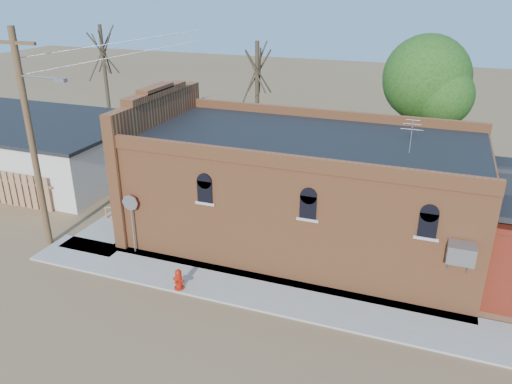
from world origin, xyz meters
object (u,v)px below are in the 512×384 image
(fire_hydrant, at_px, (179,279))
(brick_bar, at_px, (298,189))
(stop_sign, at_px, (131,208))
(utility_pole, at_px, (32,138))
(trash_barrel, at_px, (128,211))

(fire_hydrant, bearing_deg, brick_bar, 77.96)
(stop_sign, bearing_deg, utility_pole, -152.14)
(stop_sign, distance_m, trash_barrel, 3.57)
(stop_sign, xyz_separation_m, trash_barrel, (-2.01, 2.52, -1.55))
(utility_pole, relative_size, trash_barrel, 10.51)
(fire_hydrant, bearing_deg, stop_sign, 164.90)
(trash_barrel, bearing_deg, fire_hydrant, -40.51)
(fire_hydrant, relative_size, stop_sign, 0.31)
(stop_sign, relative_size, trash_barrel, 3.01)
(brick_bar, xyz_separation_m, stop_sign, (-5.92, -3.69, -0.28))
(utility_pole, distance_m, trash_barrel, 5.60)
(brick_bar, xyz_separation_m, trash_barrel, (-7.93, -1.18, -1.83))
(fire_hydrant, relative_size, trash_barrel, 0.93)
(stop_sign, bearing_deg, fire_hydrant, -11.55)
(utility_pole, relative_size, stop_sign, 3.49)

